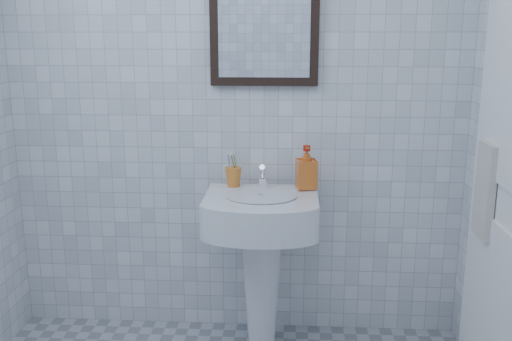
{
  "coord_description": "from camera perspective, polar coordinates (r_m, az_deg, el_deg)",
  "views": [
    {
      "loc": [
        0.27,
        -1.5,
        1.47
      ],
      "look_at": [
        0.12,
        0.86,
        0.91
      ],
      "focal_mm": 40.0,
      "sensor_mm": 36.0,
      "label": 1
    }
  ],
  "objects": [
    {
      "name": "soap_dispenser",
      "position": [
        2.65,
        5.06,
        0.34
      ],
      "size": [
        0.11,
        0.11,
        0.2
      ],
      "primitive_type": "imported",
      "rotation": [
        0.0,
        0.0,
        0.18
      ],
      "color": "#CA3E13",
      "rests_on": "washbasin"
    },
    {
      "name": "faucet",
      "position": [
        2.66,
        0.67,
        -0.75
      ],
      "size": [
        0.05,
        0.11,
        0.12
      ],
      "color": "white",
      "rests_on": "washbasin"
    },
    {
      "name": "hand_towel",
      "position": [
        2.44,
        21.93,
        -1.87
      ],
      "size": [
        0.03,
        0.16,
        0.38
      ],
      "primitive_type": "cube",
      "color": "beige",
      "rests_on": "towel_ring"
    },
    {
      "name": "wall_mirror",
      "position": [
        2.68,
        0.84,
        15.08
      ],
      "size": [
        0.5,
        0.04,
        0.62
      ],
      "color": "black",
      "rests_on": "wall_back"
    },
    {
      "name": "washbasin",
      "position": [
        2.66,
        0.55,
        -7.47
      ],
      "size": [
        0.51,
        0.37,
        0.78
      ],
      "color": "white",
      "rests_on": "ground"
    },
    {
      "name": "wall_back",
      "position": [
        2.72,
        -2.11,
        8.73
      ],
      "size": [
        2.2,
        0.02,
        2.5
      ],
      "primitive_type": "cube",
      "color": "white",
      "rests_on": "ground"
    },
    {
      "name": "towel_ring",
      "position": [
        2.41,
        22.75,
        2.27
      ],
      "size": [
        0.01,
        0.18,
        0.18
      ],
      "primitive_type": "torus",
      "rotation": [
        0.0,
        1.57,
        0.0
      ],
      "color": "white",
      "rests_on": "wall_right"
    },
    {
      "name": "toothbrush_cup",
      "position": [
        2.69,
        -2.28,
        -0.65
      ],
      "size": [
        0.08,
        0.08,
        0.09
      ],
      "primitive_type": null,
      "rotation": [
        0.0,
        0.0,
        -0.08
      ],
      "color": "orange",
      "rests_on": "washbasin"
    }
  ]
}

